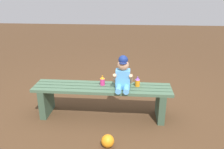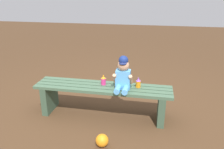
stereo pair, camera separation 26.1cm
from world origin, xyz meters
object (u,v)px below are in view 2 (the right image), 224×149
Objects in this scene: sippy_cup_left at (103,80)px; sippy_cup_right at (138,83)px; park_bench at (103,95)px; toy_ball at (102,140)px; child_figure at (123,75)px.

sippy_cup_left is 0.43m from sippy_cup_right.
park_bench is 0.65m from toy_ball.
child_figure is at bearing -156.63° from sippy_cup_right.
child_figure is 3.26× the size of sippy_cup_right.
park_bench is 4.17× the size of child_figure.
toy_ball is (-0.30, -0.65, -0.40)m from sippy_cup_right.
park_bench is 13.62× the size of sippy_cup_right.
park_bench reaches higher than toy_ball.
child_figure is at bearing -16.73° from sippy_cup_left.
toy_ball is at bearing -102.41° from child_figure.
toy_ball is (0.13, -0.65, -0.40)m from sippy_cup_left.
child_figure reaches higher than sippy_cup_left.
child_figure is 0.23m from sippy_cup_right.
sippy_cup_right reaches higher than toy_ball.
toy_ball is at bearing -77.90° from park_bench.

